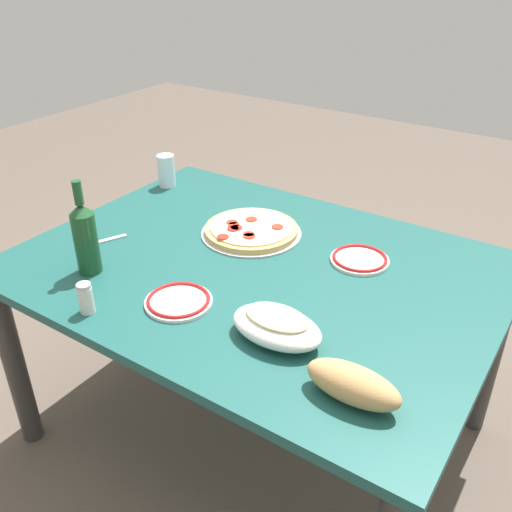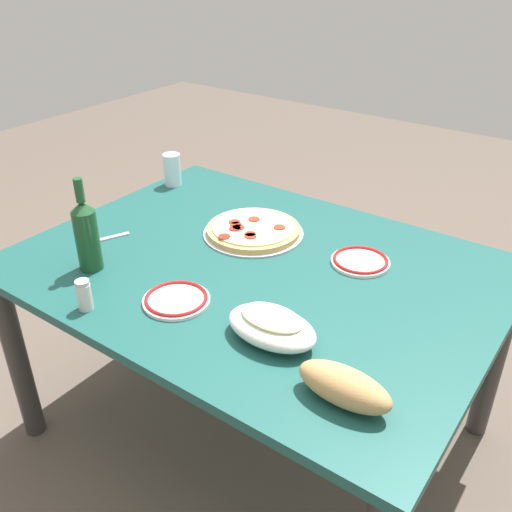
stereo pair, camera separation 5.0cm
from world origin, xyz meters
The scene contains 11 objects.
ground_plane centered at (0.00, 0.00, 0.00)m, with size 8.00×8.00×0.00m, color brown.
dining_table centered at (0.00, 0.00, 0.61)m, with size 1.42×1.06×0.70m.
pepperoni_pizza centered at (-0.13, 0.16, 0.71)m, with size 0.34×0.34×0.03m.
baked_pasta_dish centered at (0.24, -0.27, 0.74)m, with size 0.24×0.15×0.08m.
wine_bottle centered at (-0.39, -0.30, 0.81)m, with size 0.07×0.07×0.29m.
water_glass centered at (-0.64, 0.32, 0.76)m, with size 0.07×0.07×0.13m, color silver.
side_plate_near centered at (-0.06, -0.29, 0.71)m, with size 0.18×0.18×0.02m.
side_plate_far centered at (0.25, 0.19, 0.71)m, with size 0.18×0.18×0.02m.
bread_loaf centered at (0.49, -0.36, 0.74)m, with size 0.22×0.09×0.08m, color tan.
spice_shaker centered at (-0.23, -0.45, 0.74)m, with size 0.04×0.04×0.09m.
fork_left centered at (-0.50, -0.16, 0.70)m, with size 0.17×0.02×0.01m, color #B7B7BC.
Camera 1 is at (0.82, -1.22, 1.57)m, focal length 39.44 mm.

